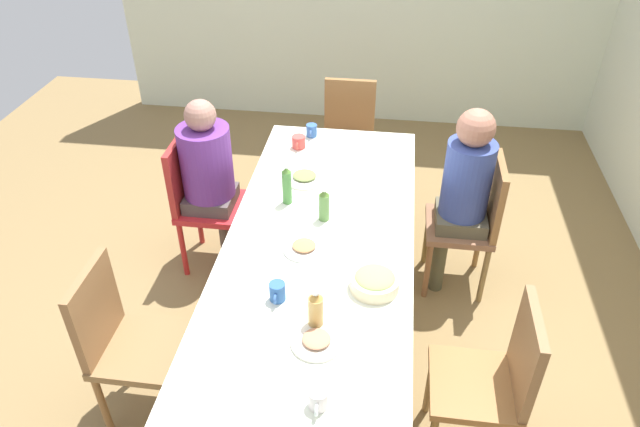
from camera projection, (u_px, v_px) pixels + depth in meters
The scene contains 20 objects.
ground_plane at pixel (320, 336), 3.45m from camera, with size 6.93×6.93×0.00m, color olive.
dining_table at pixel (320, 247), 3.06m from camera, with size 2.39×0.96×0.74m.
chair_1 at pixel (474, 218), 3.54m from camera, with size 0.40×0.40×0.90m.
person_1 at pixel (464, 187), 3.43m from camera, with size 0.30×0.30×1.22m.
chair_2 at pixel (348, 133), 4.42m from camera, with size 0.40×0.40×0.90m.
chair_3 at pixel (495, 377), 2.58m from camera, with size 0.40×0.40×0.90m.
chair_4 at pixel (199, 197), 3.73m from camera, with size 0.40×0.40×0.90m.
person_4 at pixel (209, 171), 3.60m from camera, with size 0.32×0.32×1.18m.
chair_5 at pixel (123, 338), 2.77m from camera, with size 0.40×0.40×0.90m.
plate_0 at pixel (304, 177), 3.47m from camera, with size 0.25×0.25×0.04m.
plate_1 at pixel (304, 247), 2.93m from camera, with size 0.21×0.21×0.04m.
plate_2 at pixel (316, 341), 2.43m from camera, with size 0.22×0.22×0.04m.
bowl_0 at pixel (375, 281), 2.69m from camera, with size 0.23×0.23×0.09m.
cup_0 at pixel (277, 292), 2.62m from camera, with size 0.11×0.07×0.09m.
cup_1 at pixel (299, 142), 3.76m from camera, with size 0.12×0.09×0.08m.
cup_2 at pixel (312, 131), 3.89m from camera, with size 0.11×0.07×0.08m.
cup_3 at pixel (318, 399), 2.17m from camera, with size 0.11×0.07×0.08m.
bottle_0 at pixel (324, 205), 3.10m from camera, with size 0.06×0.06×0.19m.
bottle_1 at pixel (316, 310), 2.47m from camera, with size 0.07×0.07×0.20m.
bottle_2 at pixel (287, 185), 3.21m from camera, with size 0.05×0.05×0.24m.
Camera 1 is at (2.36, 0.32, 2.60)m, focal length 32.91 mm.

